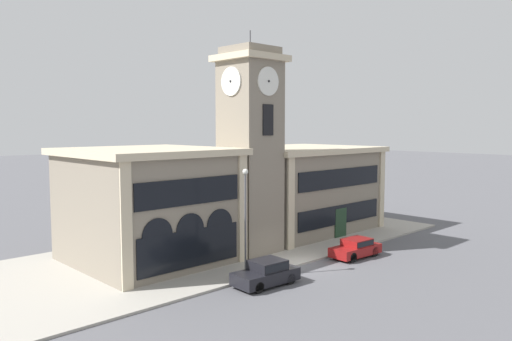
{
  "coord_description": "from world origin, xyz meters",
  "views": [
    {
      "loc": [
        -25.28,
        -21.88,
        9.48
      ],
      "look_at": [
        -1.15,
        3.24,
        6.4
      ],
      "focal_mm": 35.0,
      "sensor_mm": 36.0,
      "label": 1
    }
  ],
  "objects_px": {
    "parked_car_near": "(266,272)",
    "parked_car_mid": "(356,247)",
    "bollard": "(261,265)",
    "street_lamp": "(245,207)"
  },
  "relations": [
    {
      "from": "parked_car_mid",
      "to": "bollard",
      "type": "bearing_deg",
      "value": -7.79
    },
    {
      "from": "parked_car_mid",
      "to": "bollard",
      "type": "relative_size",
      "value": 3.92
    },
    {
      "from": "bollard",
      "to": "street_lamp",
      "type": "bearing_deg",
      "value": 163.93
    },
    {
      "from": "parked_car_near",
      "to": "parked_car_mid",
      "type": "relative_size",
      "value": 1.0
    },
    {
      "from": "parked_car_near",
      "to": "parked_car_mid",
      "type": "distance_m",
      "value": 9.21
    },
    {
      "from": "parked_car_near",
      "to": "street_lamp",
      "type": "height_order",
      "value": "street_lamp"
    },
    {
      "from": "bollard",
      "to": "parked_car_mid",
      "type": "bearing_deg",
      "value": -11.35
    },
    {
      "from": "street_lamp",
      "to": "bollard",
      "type": "distance_m",
      "value": 3.97
    },
    {
      "from": "parked_car_near",
      "to": "bollard",
      "type": "bearing_deg",
      "value": -122.1
    },
    {
      "from": "parked_car_mid",
      "to": "street_lamp",
      "type": "relative_size",
      "value": 0.62
    }
  ]
}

